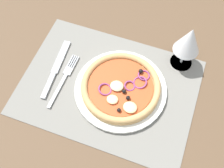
{
  "coord_description": "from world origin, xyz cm",
  "views": [
    {
      "loc": [
        13.91,
        -35.15,
        70.39
      ],
      "look_at": [
        1.08,
        0.0,
        2.41
      ],
      "focal_mm": 45.73,
      "sensor_mm": 36.0,
      "label": 1
    }
  ],
  "objects": [
    {
      "name": "plate",
      "position": [
        3.6,
        -0.31,
        0.9
      ],
      "size": [
        25.36,
        25.36,
        1.01
      ],
      "primitive_type": "cylinder",
      "color": "silver",
      "rests_on": "placemat"
    },
    {
      "name": "placemat",
      "position": [
        0.0,
        0.0,
        0.2
      ],
      "size": [
        48.29,
        35.09,
        0.4
      ],
      "primitive_type": "cube",
      "color": "slate",
      "rests_on": "ground_plane"
    },
    {
      "name": "ground_plane",
      "position": [
        0.0,
        0.0,
        -1.2
      ],
      "size": [
        190.0,
        140.0,
        2.4
      ],
      "primitive_type": "cube",
      "color": "brown"
    },
    {
      "name": "wine_glass",
      "position": [
        17.15,
        15.04,
        10.22
      ],
      "size": [
        7.2,
        7.2,
        14.9
      ],
      "color": "silver",
      "rests_on": "ground_plane"
    },
    {
      "name": "knife",
      "position": [
        -16.23,
        0.41,
        0.65
      ],
      "size": [
        3.26,
        20.07,
        0.62
      ],
      "rotation": [
        0.0,
        0.0,
        1.65
      ],
      "color": "#B2B5BA",
      "rests_on": "placemat"
    },
    {
      "name": "fork",
      "position": [
        -12.6,
        -1.75,
        0.62
      ],
      "size": [
        2.27,
        18.02,
        0.44
      ],
      "rotation": [
        0.0,
        0.0,
        1.55
      ],
      "color": "#B2B5BA",
      "rests_on": "placemat"
    },
    {
      "name": "pizza",
      "position": [
        3.66,
        -0.35,
        2.49
      ],
      "size": [
        21.67,
        21.67,
        2.56
      ],
      "color": "tan",
      "rests_on": "plate"
    }
  ]
}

